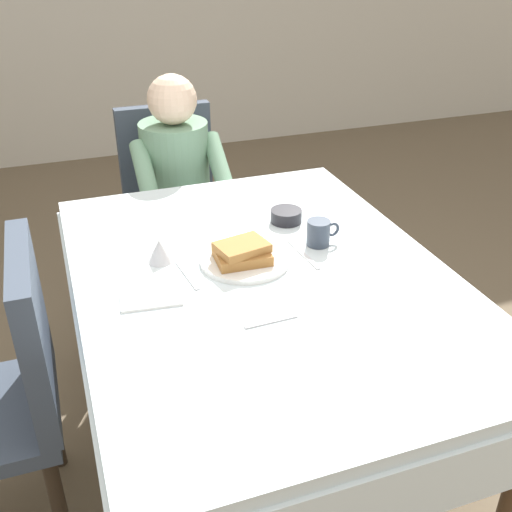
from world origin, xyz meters
name	(u,v)px	position (x,y,z in m)	size (l,w,h in m)	color
ground_plane	(262,449)	(0.00, 0.00, 0.00)	(14.00, 14.00, 0.00)	brown
dining_table_main	(263,298)	(0.00, 0.00, 0.65)	(1.12, 1.52, 0.74)	silver
chair_diner	(172,194)	(-0.03, 1.17, 0.53)	(0.44, 0.45, 0.93)	#384251
diner_person	(178,178)	(-0.03, 1.01, 0.67)	(0.40, 0.43, 1.12)	gray
chair_left_side	(6,385)	(-0.77, 0.00, 0.53)	(0.45, 0.44, 0.93)	#384251
plate_breakfast	(245,260)	(-0.03, 0.09, 0.75)	(0.28, 0.28, 0.02)	white
breakfast_stack	(242,252)	(-0.04, 0.07, 0.78)	(0.17, 0.14, 0.06)	#A36B33
cup_coffee	(319,233)	(0.23, 0.12, 0.78)	(0.11, 0.08, 0.08)	#333D4C
bowl_butter	(286,216)	(0.20, 0.31, 0.76)	(0.11, 0.11, 0.04)	black
syrup_pitcher	(160,251)	(-0.28, 0.18, 0.78)	(0.08, 0.08, 0.07)	silver
fork_left_of_plate	(187,275)	(-0.22, 0.07, 0.74)	(0.18, 0.01, 0.01)	silver
knife_right_of_plate	(303,254)	(0.16, 0.07, 0.74)	(0.20, 0.01, 0.01)	silver
spoon_near_edge	(271,321)	(-0.07, -0.24, 0.74)	(0.15, 0.01, 0.01)	silver
napkin_folded	(151,297)	(-0.35, -0.02, 0.74)	(0.17, 0.12, 0.01)	white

